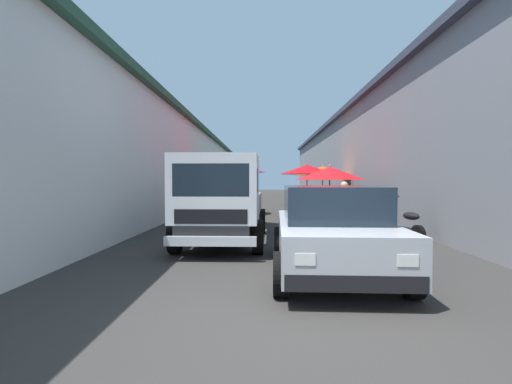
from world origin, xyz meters
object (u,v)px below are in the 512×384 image
delivery_truck (221,203)px  parked_scooter (402,222)px  hatchback_car (331,229)px  fruit_stall_mid_lane (307,174)px  vendor_by_crates (344,205)px  fruit_stall_far_right (234,176)px  fruit_stall_near_right (322,174)px  fruit_stall_near_left (329,179)px  fruit_stall_far_left (226,174)px

delivery_truck → parked_scooter: size_ratio=3.00×
hatchback_car → delivery_truck: (2.24, 2.11, 0.30)m
fruit_stall_mid_lane → hatchback_car: fruit_stall_mid_lane is taller
fruit_stall_mid_lane → vendor_by_crates: fruit_stall_mid_lane is taller
fruit_stall_mid_lane → fruit_stall_far_right: size_ratio=1.07×
fruit_stall_far_right → fruit_stall_near_right: (6.80, -4.02, 0.16)m
vendor_by_crates → parked_scooter: size_ratio=0.92×
fruit_stall_near_left → parked_scooter: fruit_stall_near_left is taller
vendor_by_crates → fruit_stall_far_right: bearing=57.3°
fruit_stall_near_right → delivery_truck: fruit_stall_near_right is taller
fruit_stall_near_right → vendor_by_crates: (-8.87, 0.79, -0.99)m
fruit_stall_far_right → fruit_stall_near_right: 7.90m
fruit_stall_far_right → hatchback_car: (-6.20, -2.12, -0.96)m
delivery_truck → parked_scooter: 4.90m
fruit_stall_mid_lane → delivery_truck: fruit_stall_mid_lane is taller
vendor_by_crates → parked_scooter: vendor_by_crates is taller
fruit_stall_mid_lane → fruit_stall_far_right: fruit_stall_mid_lane is taller
hatchback_car → parked_scooter: 4.48m
fruit_stall_far_left → fruit_stall_mid_lane: bearing=-93.3°
fruit_stall_far_left → vendor_by_crates: bearing=-149.4°
fruit_stall_far_left → fruit_stall_near_left: (-3.45, -4.05, -0.24)m
hatchback_car → fruit_stall_near_right: bearing=-8.3°
fruit_stall_near_left → fruit_stall_far_left: bearing=49.6°
fruit_stall_far_left → fruit_stall_near_right: 5.21m
hatchback_car → fruit_stall_far_left: bearing=14.6°
fruit_stall_near_left → fruit_stall_far_right: size_ratio=1.09×
fruit_stall_near_left → parked_scooter: size_ratio=1.52×
fruit_stall_far_right → parked_scooter: size_ratio=1.39×
fruit_stall_mid_lane → vendor_by_crates: (-6.43, -0.27, -0.95)m
hatchback_car → delivery_truck: 3.09m
fruit_stall_far_left → parked_scooter: bearing=-143.0°
fruit_stall_far_left → fruit_stall_mid_lane: 3.65m
fruit_stall_near_left → fruit_stall_near_right: size_ratio=0.89×
fruit_stall_near_left → delivery_truck: 6.10m
hatchback_car → parked_scooter: size_ratio=2.40×
fruit_stall_far_left → hatchback_car: 11.18m
fruit_stall_near_right → fruit_stall_mid_lane: bearing=156.5°
fruit_stall_far_left → fruit_stall_far_right: (-4.57, -0.69, -0.14)m
vendor_by_crates → delivery_truck: bearing=120.4°
delivery_truck → vendor_by_crates: bearing=-59.6°
fruit_stall_near_left → fruit_stall_near_right: bearing=-6.7°
fruit_stall_far_right → delivery_truck: size_ratio=0.46×
fruit_stall_near_right → hatchback_car: bearing=171.7°
fruit_stall_far_left → fruit_stall_near_right: fruit_stall_near_right is taller
parked_scooter → fruit_stall_near_right: bearing=3.9°
fruit_stall_near_left → fruit_stall_near_right: fruit_stall_near_right is taller
fruit_stall_mid_lane → vendor_by_crates: 6.50m
vendor_by_crates → fruit_stall_near_left: bearing=-2.3°
hatchback_car → fruit_stall_far_right: bearing=18.9°
hatchback_car → vendor_by_crates: size_ratio=2.61×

